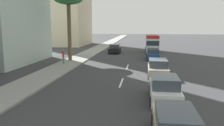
% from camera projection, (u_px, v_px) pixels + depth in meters
% --- Properties ---
extents(ground_plane, '(198.00, 198.00, 0.00)m').
position_uv_depth(ground_plane, '(131.00, 57.00, 35.04)').
color(ground_plane, '#38383A').
extents(sidewalk_right, '(162.00, 3.30, 0.15)m').
position_uv_depth(sidewalk_right, '(84.00, 56.00, 36.04)').
color(sidewalk_right, gray).
rests_on(sidewalk_right, ground_plane).
extents(lane_stripe_mid, '(3.20, 0.16, 0.01)m').
position_uv_depth(lane_stripe_mid, '(121.00, 83.00, 19.54)').
color(lane_stripe_mid, silver).
rests_on(lane_stripe_mid, ground_plane).
extents(lane_stripe_far, '(3.20, 0.16, 0.01)m').
position_uv_depth(lane_stripe_far, '(127.00, 67.00, 27.14)').
color(lane_stripe_far, silver).
rests_on(lane_stripe_far, ground_plane).
extents(car_lead, '(4.09, 1.93, 1.61)m').
position_uv_depth(car_lead, '(115.00, 49.00, 40.47)').
color(car_lead, black).
rests_on(car_lead, ground_plane).
extents(car_second, '(4.64, 1.91, 1.69)m').
position_uv_depth(car_second, '(158.00, 68.00, 21.93)').
color(car_second, beige).
rests_on(car_second, ground_plane).
extents(car_third, '(4.37, 1.83, 1.57)m').
position_uv_depth(car_third, '(153.00, 54.00, 32.89)').
color(car_third, '#1E478C').
rests_on(car_third, ground_plane).
extents(minibus_fifth, '(6.81, 2.31, 3.15)m').
position_uv_depth(minibus_fifth, '(152.00, 43.00, 41.38)').
color(minibus_fifth, silver).
rests_on(minibus_fifth, ground_plane).
extents(car_sixth, '(4.42, 1.88, 1.68)m').
position_uv_depth(car_sixth, '(164.00, 89.00, 14.71)').
color(car_sixth, white).
rests_on(car_sixth, ground_plane).
extents(pedestrian_near_lamp, '(0.39, 0.35, 1.82)m').
position_uv_depth(pedestrian_near_lamp, '(63.00, 56.00, 28.01)').
color(pedestrian_near_lamp, '#4C8C66').
rests_on(pedestrian_near_lamp, sidewalk_right).
extents(palm_tree, '(4.08, 4.08, 9.33)m').
position_uv_depth(palm_tree, '(68.00, 0.00, 30.07)').
color(palm_tree, brown).
rests_on(palm_tree, sidewalk_right).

